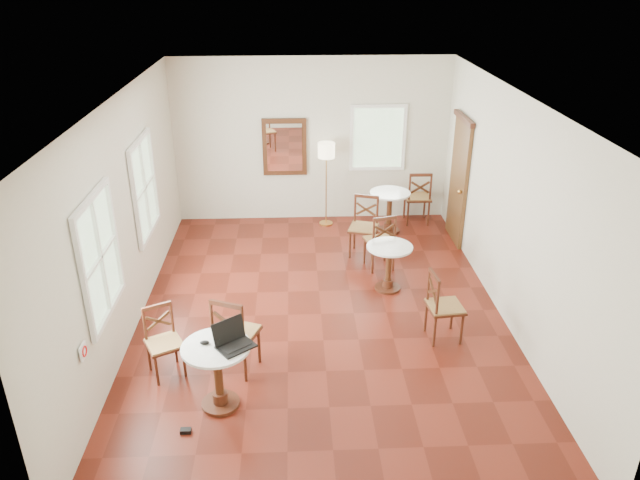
# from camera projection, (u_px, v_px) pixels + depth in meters

# --- Properties ---
(ground) EXTENTS (7.00, 7.00, 0.00)m
(ground) POSITION_uv_depth(u_px,v_px,m) (321.00, 314.00, 8.36)
(ground) COLOR #5E1B10
(ground) RESTS_ON ground
(room_shell) EXTENTS (5.02, 7.02, 3.01)m
(room_shell) POSITION_uv_depth(u_px,v_px,m) (315.00, 179.00, 7.80)
(room_shell) COLOR beige
(room_shell) RESTS_ON ground
(cafe_table_near) EXTENTS (0.74, 0.74, 0.78)m
(cafe_table_near) POSITION_uv_depth(u_px,v_px,m) (218.00, 369.00, 6.44)
(cafe_table_near) COLOR #482012
(cafe_table_near) RESTS_ON ground
(cafe_table_mid) EXTENTS (0.67, 0.67, 0.71)m
(cafe_table_mid) POSITION_uv_depth(u_px,v_px,m) (389.00, 263.00, 8.81)
(cafe_table_mid) COLOR #482012
(cafe_table_mid) RESTS_ON ground
(cafe_table_back) EXTENTS (0.72, 0.72, 0.76)m
(cafe_table_back) POSITION_uv_depth(u_px,v_px,m) (389.00, 207.00, 10.70)
(cafe_table_back) COLOR #482012
(cafe_table_back) RESTS_ON ground
(chair_near_a) EXTENTS (0.62, 0.62, 1.03)m
(chair_near_a) POSITION_uv_depth(u_px,v_px,m) (235.00, 334.00, 7.01)
(chair_near_a) COLOR #482012
(chair_near_a) RESTS_ON ground
(chair_near_b) EXTENTS (0.54, 0.54, 0.86)m
(chair_near_b) POSITION_uv_depth(u_px,v_px,m) (164.00, 342.00, 7.00)
(chair_near_b) COLOR #482012
(chair_near_b) RESTS_ON ground
(chair_mid_a) EXTENTS (0.53, 0.53, 0.94)m
(chair_mid_a) POSITION_uv_depth(u_px,v_px,m) (380.00, 241.00, 9.43)
(chair_mid_a) COLOR #482012
(chair_mid_a) RESTS_ON ground
(chair_mid_b) EXTENTS (0.48, 0.48, 0.95)m
(chair_mid_b) POSITION_uv_depth(u_px,v_px,m) (443.00, 306.00, 7.64)
(chair_mid_b) COLOR #482012
(chair_mid_b) RESTS_ON ground
(chair_back_a) EXTENTS (0.47, 0.47, 1.02)m
(chair_back_a) POSITION_uv_depth(u_px,v_px,m) (418.00, 197.00, 11.08)
(chair_back_a) COLOR #482012
(chair_back_a) RESTS_ON ground
(chair_back_b) EXTENTS (0.57, 0.57, 0.99)m
(chair_back_b) POSITION_uv_depth(u_px,v_px,m) (364.00, 227.00, 9.88)
(chair_back_b) COLOR #482012
(chair_back_b) RESTS_ON ground
(floor_lamp) EXTENTS (0.30, 0.30, 1.56)m
(floor_lamp) POSITION_uv_depth(u_px,v_px,m) (326.00, 156.00, 10.66)
(floor_lamp) COLOR #BF8C3F
(floor_lamp) RESTS_ON ground
(laptop) EXTENTS (0.49, 0.47, 0.27)m
(laptop) POSITION_uv_depth(u_px,v_px,m) (233.00, 340.00, 6.31)
(laptop) COLOR black
(laptop) RESTS_ON cafe_table_near
(mouse) EXTENTS (0.11, 0.07, 0.04)m
(mouse) POSITION_uv_depth(u_px,v_px,m) (205.00, 343.00, 6.34)
(mouse) COLOR black
(mouse) RESTS_ON cafe_table_near
(navy_mug) EXTENTS (0.13, 0.08, 0.10)m
(navy_mug) POSITION_uv_depth(u_px,v_px,m) (220.00, 330.00, 6.51)
(navy_mug) COLOR #0F0F34
(navy_mug) RESTS_ON cafe_table_near
(water_glass) EXTENTS (0.05, 0.05, 0.09)m
(water_glass) POSITION_uv_depth(u_px,v_px,m) (218.00, 343.00, 6.28)
(water_glass) COLOR white
(water_glass) RESTS_ON cafe_table_near
(power_adapter) EXTENTS (0.11, 0.07, 0.05)m
(power_adapter) POSITION_uv_depth(u_px,v_px,m) (186.00, 431.00, 6.25)
(power_adapter) COLOR black
(power_adapter) RESTS_ON ground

